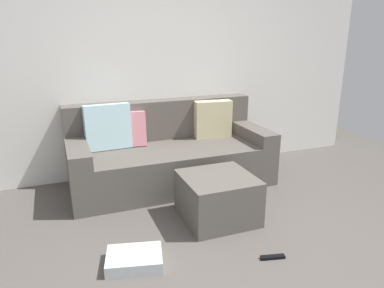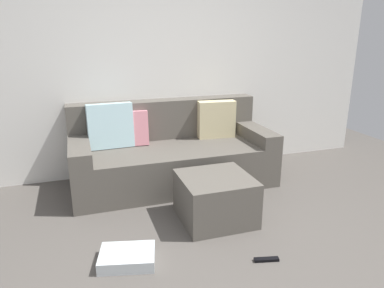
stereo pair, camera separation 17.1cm
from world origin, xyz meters
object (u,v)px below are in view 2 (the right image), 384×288
Objects in this scene: storage_bin at (127,257)px; remote_near_ottoman at (266,260)px; couch_sectional at (171,153)px; ottoman at (215,198)px.

storage_bin is 1.02m from remote_near_ottoman.
remote_near_ottoman is (0.28, -1.68, -0.32)m from couch_sectional.
ottoman is 0.95m from storage_bin.
storage_bin is at bearing -154.54° from ottoman.
couch_sectional is 5.41× the size of storage_bin.
ottoman is 1.54× the size of storage_bin.
ottoman is at bearing 25.46° from storage_bin.
ottoman is at bearing 113.12° from remote_near_ottoman.
couch_sectional is 1.74m from remote_near_ottoman.
remote_near_ottoman is (0.98, -0.30, -0.03)m from storage_bin.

